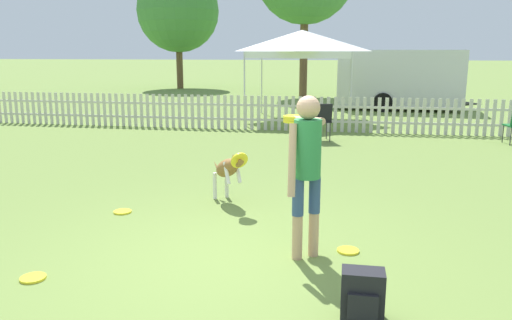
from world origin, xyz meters
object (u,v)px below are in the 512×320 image
(handler_person, at_px, (306,157))
(leaping_dog, at_px, (228,168))
(folding_chair_blue_left, at_px, (322,118))
(tree_left_grove, at_px, (178,11))
(backpack_on_grass, at_px, (362,295))
(canopy_tent_main, at_px, (302,44))
(frisbee_near_handler, at_px, (33,278))
(equipment_trailer, at_px, (399,78))
(frisbee_near_dog, at_px, (348,251))
(frisbee_midfield, at_px, (123,212))

(handler_person, bearing_deg, leaping_dog, 90.30)
(folding_chair_blue_left, xyz_separation_m, tree_left_grove, (-8.98, 16.12, 3.80))
(backpack_on_grass, height_order, canopy_tent_main, canopy_tent_main)
(handler_person, height_order, canopy_tent_main, canopy_tent_main)
(backpack_on_grass, bearing_deg, frisbee_near_handler, 176.49)
(leaping_dog, distance_m, equipment_trailer, 13.31)
(handler_person, relative_size, folding_chair_blue_left, 1.86)
(leaping_dog, xyz_separation_m, frisbee_near_dog, (1.68, -1.49, -0.50))
(frisbee_midfield, distance_m, canopy_tent_main, 10.13)
(frisbee_near_dog, distance_m, tree_left_grove, 25.25)
(equipment_trailer, distance_m, tree_left_grove, 14.72)
(leaping_dog, height_order, equipment_trailer, equipment_trailer)
(backpack_on_grass, xyz_separation_m, equipment_trailer, (1.77, 15.70, 0.95))
(tree_left_grove, bearing_deg, frisbee_midfield, -73.38)
(backpack_on_grass, bearing_deg, frisbee_midfield, 144.33)
(frisbee_near_handler, height_order, equipment_trailer, equipment_trailer)
(handler_person, relative_size, frisbee_near_handler, 7.11)
(handler_person, height_order, tree_left_grove, tree_left_grove)
(leaping_dog, distance_m, backpack_on_grass, 3.41)
(handler_person, relative_size, tree_left_grove, 0.26)
(folding_chair_blue_left, bearing_deg, frisbee_near_dog, 79.91)
(frisbee_near_handler, bearing_deg, folding_chair_blue_left, 73.70)
(handler_person, xyz_separation_m, equipment_trailer, (2.34, 14.48, 0.08))
(frisbee_near_handler, bearing_deg, leaping_dog, 64.47)
(leaping_dog, xyz_separation_m, frisbee_midfield, (-1.32, -0.66, -0.50))
(frisbee_near_handler, distance_m, frisbee_midfield, 2.04)
(frisbee_midfield, bearing_deg, tree_left_grove, 106.62)
(canopy_tent_main, bearing_deg, handler_person, -84.75)
(leaping_dog, relative_size, canopy_tent_main, 0.30)
(frisbee_midfield, xyz_separation_m, canopy_tent_main, (1.55, 9.74, 2.33))
(handler_person, distance_m, backpack_on_grass, 1.60)
(canopy_tent_main, height_order, tree_left_grove, tree_left_grove)
(frisbee_near_dog, distance_m, backpack_on_grass, 1.41)
(leaping_dog, bearing_deg, backpack_on_grass, 86.02)
(leaping_dog, xyz_separation_m, equipment_trailer, (3.56, 12.81, 0.64))
(frisbee_near_dog, distance_m, canopy_tent_main, 10.92)
(frisbee_midfield, bearing_deg, canopy_tent_main, 80.98)
(frisbee_near_handler, relative_size, tree_left_grove, 0.04)
(leaping_dog, relative_size, frisbee_near_handler, 3.87)
(leaping_dog, xyz_separation_m, folding_chair_blue_left, (1.06, 5.33, 0.04))
(handler_person, xyz_separation_m, leaping_dog, (-1.21, 1.67, -0.56))
(frisbee_near_handler, xyz_separation_m, canopy_tent_main, (1.52, 11.78, 2.33))
(folding_chair_blue_left, height_order, tree_left_grove, tree_left_grove)
(leaping_dog, xyz_separation_m, backpack_on_grass, (1.79, -2.89, -0.31))
(frisbee_midfield, relative_size, canopy_tent_main, 0.08)
(backpack_on_grass, relative_size, equipment_trailer, 0.08)
(frisbee_near_dog, distance_m, equipment_trailer, 14.47)
(handler_person, xyz_separation_m, canopy_tent_main, (-0.99, 10.75, 1.27))
(leaping_dog, xyz_separation_m, frisbee_near_handler, (-1.29, -2.70, -0.50))
(frisbee_near_handler, bearing_deg, equipment_trailer, 72.64)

